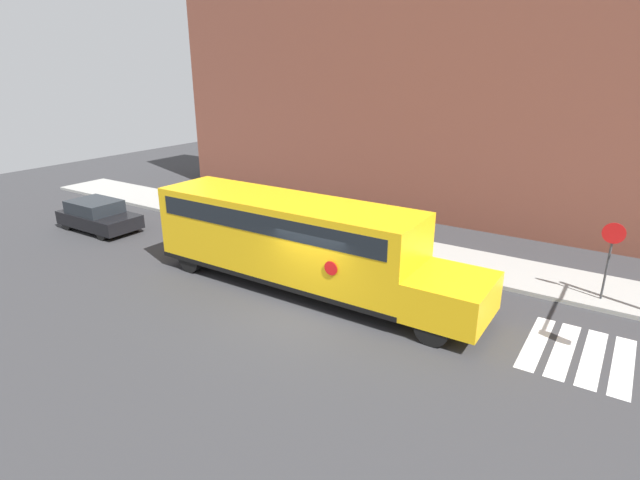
# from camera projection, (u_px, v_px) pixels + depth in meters

# --- Properties ---
(ground_plane) EXTENTS (60.00, 60.00, 0.00)m
(ground_plane) POSITION_uv_depth(u_px,v_px,m) (307.00, 312.00, 15.54)
(ground_plane) COLOR #333335
(sidewalk_strip) EXTENTS (44.00, 3.00, 0.15)m
(sidewalk_strip) POSITION_uv_depth(u_px,v_px,m) (396.00, 249.00, 20.65)
(sidewalk_strip) COLOR #9E9E99
(sidewalk_strip) RESTS_ON ground
(building_backdrop) EXTENTS (32.00, 4.00, 12.31)m
(building_backdrop) POSITION_uv_depth(u_px,v_px,m) (461.00, 90.00, 23.76)
(building_backdrop) COLOR brown
(building_backdrop) RESTS_ON ground
(crosswalk_stripes) EXTENTS (4.70, 3.20, 0.01)m
(crosswalk_stripes) POSITION_uv_depth(u_px,v_px,m) (623.00, 366.00, 12.76)
(crosswalk_stripes) COLOR white
(crosswalk_stripes) RESTS_ON ground
(school_bus) EXTENTS (11.81, 2.57, 3.06)m
(school_bus) POSITION_uv_depth(u_px,v_px,m) (296.00, 239.00, 16.78)
(school_bus) COLOR yellow
(school_bus) RESTS_ON ground
(parked_car) EXTENTS (4.01, 1.87, 1.38)m
(parked_car) POSITION_uv_depth(u_px,v_px,m) (98.00, 216.00, 23.08)
(parked_car) COLOR black
(parked_car) RESTS_ON ground
(stop_sign) EXTENTS (0.67, 0.10, 2.72)m
(stop_sign) POSITION_uv_depth(u_px,v_px,m) (610.00, 251.00, 15.55)
(stop_sign) COLOR #38383A
(stop_sign) RESTS_ON ground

